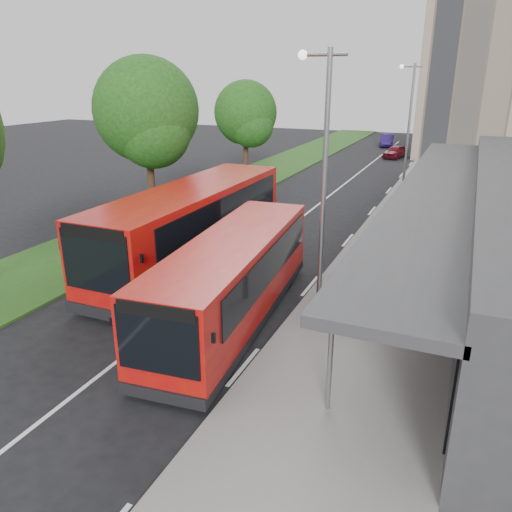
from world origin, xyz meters
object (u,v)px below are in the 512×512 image
at_px(lamp_post_far, 408,120).
at_px(car_near, 396,152).
at_px(tree_far, 246,117).
at_px(bollard, 418,195).
at_px(bus_main, 233,279).
at_px(bus_second, 193,227).
at_px(lamp_post_near, 322,170).
at_px(tree_mid, 147,117).
at_px(litter_bin, 396,227).
at_px(car_far, 387,140).

height_order(lamp_post_far, car_near, lamp_post_far).
distance_m(tree_far, bollard, 13.44).
relative_size(bus_main, bus_second, 0.85).
relative_size(lamp_post_near, lamp_post_far, 1.00).
xyz_separation_m(tree_mid, lamp_post_near, (11.13, -7.05, -0.71)).
height_order(litter_bin, bollard, litter_bin).
bearing_deg(litter_bin, tree_mid, -170.96).
bearing_deg(tree_far, car_near, 61.65).
bearing_deg(tree_mid, car_near, 72.96).
relative_size(tree_far, litter_bin, 7.52).
relative_size(tree_mid, lamp_post_far, 1.05).
xyz_separation_m(bollard, car_near, (-4.04, 18.42, -0.03)).
bearing_deg(lamp_post_far, litter_bin, -83.62).
xyz_separation_m(tree_mid, bus_main, (8.88, -8.67, -4.03)).
bearing_deg(car_near, tree_mid, -92.17).
distance_m(lamp_post_near, lamp_post_far, 20.00).
relative_size(tree_mid, bus_second, 0.73).
xyz_separation_m(tree_far, car_far, (6.33, 24.13, -3.99)).
xyz_separation_m(bus_main, bollard, (3.67, 18.04, -0.78)).
distance_m(lamp_post_far, car_far, 24.02).
distance_m(tree_far, lamp_post_far, 11.17).
relative_size(bollard, car_near, 0.27).
relative_size(lamp_post_near, bollard, 8.46).
bearing_deg(bus_second, lamp_post_near, -19.84).
xyz_separation_m(tree_far, bollard, (12.55, -2.63, -4.02)).
bearing_deg(bus_main, bollard, 73.38).
xyz_separation_m(lamp_post_near, litter_bin, (1.23, 9.02, -4.09)).
xyz_separation_m(lamp_post_far, litter_bin, (1.23, -10.98, -4.09)).
bearing_deg(tree_mid, litter_bin, 9.04).
relative_size(lamp_post_near, car_far, 2.02).
bearing_deg(lamp_post_near, lamp_post_far, 90.00).
bearing_deg(bollard, tree_far, 168.16).
bearing_deg(bus_main, tree_mid, 130.58).
relative_size(tree_mid, tree_far, 1.17).
distance_m(bus_main, car_far, 44.88).
bearing_deg(car_far, bollard, -84.11).
relative_size(bus_second, car_far, 2.92).
bearing_deg(bollard, car_far, 103.10).
distance_m(tree_mid, tree_far, 12.03).
height_order(lamp_post_near, lamp_post_far, same).
bearing_deg(litter_bin, bollard, 88.47).
height_order(bollard, car_far, car_far).
xyz_separation_m(tree_mid, litter_bin, (12.36, 1.97, -4.80)).
height_order(tree_mid, bollard, tree_mid).
bearing_deg(tree_far, lamp_post_near, -59.71).
bearing_deg(bollard, bus_second, -116.94).
bearing_deg(bus_main, car_far, 88.15).
bearing_deg(tree_mid, bus_second, -43.01).
bearing_deg(lamp_post_far, car_near, 99.97).
xyz_separation_m(lamp_post_near, car_near, (-2.61, 34.84, -4.12)).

